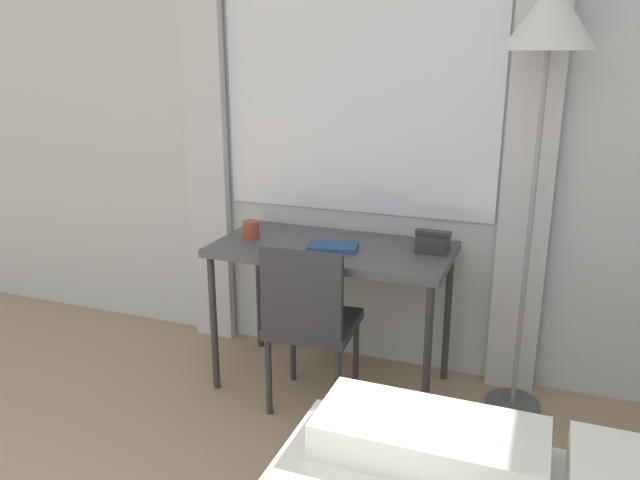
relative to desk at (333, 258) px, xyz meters
name	(u,v)px	position (x,y,z in m)	size (l,w,h in m)	color
wall_back_with_window	(349,116)	(-0.05, 0.38, 0.66)	(5.73, 0.13, 2.70)	silver
desk	(333,258)	(0.00, 0.00, 0.00)	(1.17, 0.60, 0.76)	#4C4C51
desk_chair	(309,318)	(-0.02, -0.27, -0.21)	(0.43, 0.43, 0.84)	#333338
standing_lamp	(549,41)	(0.91, 0.09, 1.02)	(0.39, 0.39, 1.96)	#4C4C51
telephone	(433,242)	(0.48, 0.09, 0.11)	(0.17, 0.14, 0.10)	#2D2D2D
book	(333,247)	(0.02, -0.06, 0.08)	(0.26, 0.19, 0.02)	navy
mug	(251,230)	(-0.43, -0.03, 0.11)	(0.08, 0.08, 0.09)	#993F33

